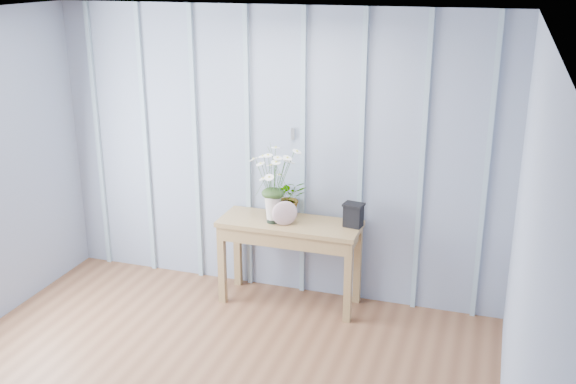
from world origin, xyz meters
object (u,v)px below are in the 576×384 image
(sideboard, at_px, (290,234))
(carved_box, at_px, (353,215))
(daisy_vase, at_px, (273,175))
(felt_disc_vessel, at_px, (285,213))

(sideboard, distance_m, carved_box, 0.58)
(sideboard, relative_size, daisy_vase, 1.83)
(felt_disc_vessel, bearing_deg, sideboard, 52.26)
(daisy_vase, relative_size, carved_box, 3.29)
(felt_disc_vessel, bearing_deg, daisy_vase, 133.61)
(felt_disc_vessel, relative_size, carved_box, 1.07)
(felt_disc_vessel, distance_m, carved_box, 0.57)
(sideboard, distance_m, daisy_vase, 0.55)
(daisy_vase, bearing_deg, sideboard, 22.77)
(daisy_vase, height_order, felt_disc_vessel, daisy_vase)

